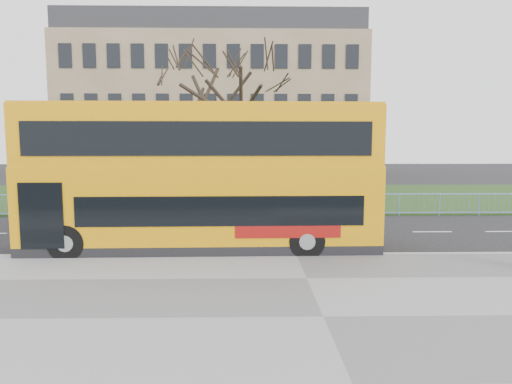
% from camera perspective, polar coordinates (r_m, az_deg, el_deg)
% --- Properties ---
extents(ground, '(120.00, 120.00, 0.00)m').
position_cam_1_polar(ground, '(16.15, 4.44, -6.80)').
color(ground, black).
rests_on(ground, ground).
extents(pavement, '(80.00, 10.50, 0.12)m').
position_cam_1_polar(pavement, '(9.72, 8.40, -15.48)').
color(pavement, slate).
rests_on(pavement, ground).
extents(kerb, '(80.00, 0.20, 0.14)m').
position_cam_1_polar(kerb, '(14.63, 5.03, -7.91)').
color(kerb, gray).
rests_on(kerb, ground).
extents(grass_verge, '(80.00, 15.40, 0.08)m').
position_cam_1_polar(grass_verge, '(30.21, 1.84, -0.57)').
color(grass_verge, '#1A3714').
rests_on(grass_verge, ground).
extents(guard_railing, '(40.00, 0.12, 1.10)m').
position_cam_1_polar(guard_railing, '(22.52, 2.85, -1.63)').
color(guard_railing, '#7092C7').
rests_on(guard_railing, ground).
extents(bare_tree, '(7.23, 7.23, 10.33)m').
position_cam_1_polar(bare_tree, '(25.74, -4.40, 9.83)').
color(bare_tree, black).
rests_on(bare_tree, grass_verge).
extents(civic_building, '(30.00, 15.00, 14.00)m').
position_cam_1_polar(civic_building, '(50.88, -5.06, 10.05)').
color(civic_building, '#846C54').
rests_on(civic_building, ground).
extents(yellow_bus, '(11.50, 2.92, 4.80)m').
position_cam_1_polar(yellow_bus, '(15.25, -6.72, 2.19)').
color(yellow_bus, orange).
rests_on(yellow_bus, ground).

